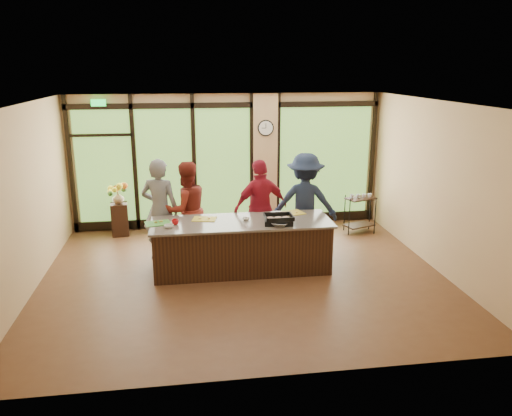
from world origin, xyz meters
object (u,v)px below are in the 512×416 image
object	(u,v)px
island_base	(242,247)
flower_stand	(120,219)
cook_left	(160,210)
bar_cart	(360,209)
cook_right	(305,202)
roasting_pan	(279,221)

from	to	relation	value
island_base	flower_stand	distance (m)	3.33
cook_left	bar_cart	bearing A→B (deg)	-149.28
cook_right	bar_cart	world-z (taller)	cook_right
cook_right	bar_cart	xyz separation A→B (m)	(1.47, 0.88, -0.45)
cook_left	flower_stand	bearing A→B (deg)	-40.68
cook_left	cook_right	bearing A→B (deg)	-160.01
island_base	cook_left	world-z (taller)	cook_left
island_base	roasting_pan	bearing A→B (deg)	-19.86
flower_stand	bar_cart	xyz separation A→B (m)	(5.24, -0.57, 0.17)
island_base	cook_right	distance (m)	1.70
cook_right	cook_left	bearing A→B (deg)	17.71
cook_left	roasting_pan	bearing A→B (deg)	172.68
island_base	flower_stand	bearing A→B (deg)	136.26
island_base	cook_left	xyz separation A→B (m)	(-1.45, 0.75, 0.54)
flower_stand	cook_right	bearing A→B (deg)	-27.34
cook_left	bar_cart	world-z (taller)	cook_left
island_base	bar_cart	world-z (taller)	same
island_base	bar_cart	distance (m)	3.32
cook_left	roasting_pan	distance (m)	2.29
cook_right	bar_cart	bearing A→B (deg)	-133.74
cook_right	island_base	bearing A→B (deg)	47.62
cook_right	roasting_pan	xyz separation A→B (m)	(-0.73, -1.08, -0.02)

